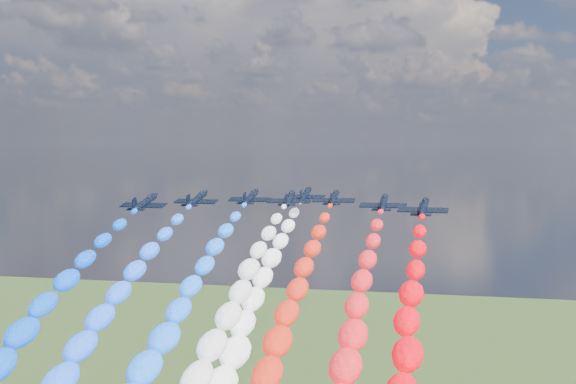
# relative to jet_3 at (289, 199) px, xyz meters

# --- Properties ---
(jet_0) EXTENTS (10.55, 14.02, 5.93)m
(jet_0) POSITION_rel_jet_3_xyz_m (-27.45, -18.21, 0.00)
(jet_0) COLOR black
(trail_0) EXTENTS (5.95, 98.87, 44.39)m
(trail_0) POSITION_rel_jet_3_xyz_m (-27.45, -70.10, -20.53)
(trail_0) COLOR blue
(jet_1) EXTENTS (10.70, 14.13, 5.93)m
(jet_1) POSITION_rel_jet_3_xyz_m (-20.10, -5.85, 0.00)
(jet_1) COLOR black
(trail_1) EXTENTS (5.95, 98.87, 44.39)m
(trail_1) POSITION_rel_jet_3_xyz_m (-20.10, -57.75, -20.53)
(trail_1) COLOR #1F59FF
(jet_2) EXTENTS (10.08, 13.69, 5.93)m
(jet_2) POSITION_rel_jet_3_xyz_m (-9.83, 2.55, 0.00)
(jet_2) COLOR black
(trail_2) EXTENTS (5.95, 98.87, 44.39)m
(trail_2) POSITION_rel_jet_3_xyz_m (-9.83, -49.34, -20.53)
(trail_2) COLOR blue
(jet_3) EXTENTS (10.64, 14.08, 5.93)m
(jet_3) POSITION_rel_jet_3_xyz_m (0.00, 0.00, 0.00)
(jet_3) COLOR black
(trail_3) EXTENTS (5.95, 98.87, 44.39)m
(trail_3) POSITION_rel_jet_3_xyz_m (-0.00, -51.90, -20.53)
(trail_3) COLOR silver
(jet_4) EXTENTS (10.09, 13.69, 5.93)m
(jet_4) POSITION_rel_jet_3_xyz_m (0.84, 14.15, 0.00)
(jet_4) COLOR black
(trail_4) EXTENTS (5.95, 98.87, 44.39)m
(trail_4) POSITION_rel_jet_3_xyz_m (0.84, -37.74, -20.53)
(trail_4) COLOR white
(jet_5) EXTENTS (10.17, 13.75, 5.93)m
(jet_5) POSITION_rel_jet_3_xyz_m (9.56, 4.26, 0.00)
(jet_5) COLOR black
(trail_5) EXTENTS (5.95, 98.87, 44.39)m
(trail_5) POSITION_rel_jet_3_xyz_m (9.56, -47.64, -20.53)
(trail_5) COLOR red
(jet_6) EXTENTS (9.86, 13.53, 5.93)m
(jet_6) POSITION_rel_jet_3_xyz_m (22.08, -7.77, 0.00)
(jet_6) COLOR black
(trail_6) EXTENTS (5.95, 98.87, 44.39)m
(trail_6) POSITION_rel_jet_3_xyz_m (22.08, -59.67, -20.53)
(trail_6) COLOR red
(jet_7) EXTENTS (10.72, 14.14, 5.93)m
(jet_7) POSITION_rel_jet_3_xyz_m (30.86, -17.14, 0.00)
(jet_7) COLOR black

